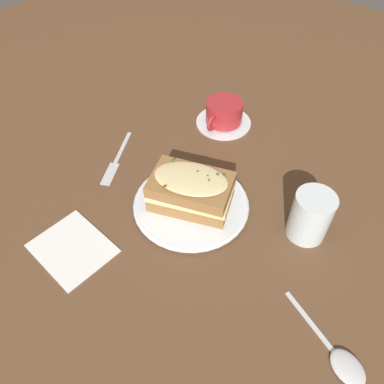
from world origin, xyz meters
TOP-DOWN VIEW (x-y plane):
  - ground_plane at (0.00, 0.00)m, footprint 2.40×2.40m
  - dinner_plate at (-0.00, -0.01)m, footprint 0.23×0.23m
  - sandwich at (-0.00, -0.01)m, footprint 0.18×0.15m
  - teacup_with_saucer at (0.13, -0.27)m, footprint 0.14×0.15m
  - water_glass at (-0.20, -0.11)m, footprint 0.07×0.07m
  - fork at (0.22, 0.01)m, footprint 0.11×0.16m
  - spoon at (-0.37, 0.07)m, footprint 0.17×0.08m
  - napkin at (0.10, 0.22)m, footprint 0.14×0.12m

SIDE VIEW (x-z plane):
  - ground_plane at x=0.00m, z-range 0.00..0.00m
  - fork at x=0.22m, z-range 0.00..0.00m
  - napkin at x=0.10m, z-range 0.00..0.00m
  - spoon at x=-0.37m, z-range 0.00..0.01m
  - dinner_plate at x=0.00m, z-range 0.00..0.02m
  - teacup_with_saucer at x=0.13m, z-range 0.00..0.06m
  - water_glass at x=-0.20m, z-range 0.00..0.10m
  - sandwich at x=0.00m, z-range 0.02..0.09m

